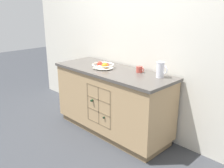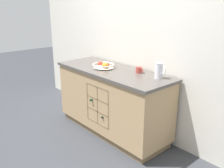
{
  "view_description": "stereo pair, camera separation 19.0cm",
  "coord_description": "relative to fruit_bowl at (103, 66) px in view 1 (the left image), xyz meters",
  "views": [
    {
      "loc": [
        2.23,
        -2.2,
        1.7
      ],
      "look_at": [
        0.0,
        0.0,
        0.69
      ],
      "focal_mm": 40.0,
      "sensor_mm": 36.0,
      "label": 1
    },
    {
      "loc": [
        2.35,
        -2.06,
        1.7
      ],
      "look_at": [
        0.0,
        0.0,
        0.69
      ],
      "focal_mm": 40.0,
      "sensor_mm": 36.0,
      "label": 2
    }
  ],
  "objects": [
    {
      "name": "kitchen_island",
      "position": [
        0.14,
        0.03,
        -0.47
      ],
      "size": [
        1.71,
        0.64,
        0.88
      ],
      "color": "olive",
      "rests_on": "ground_plane"
    },
    {
      "name": "white_pitcher",
      "position": [
        0.78,
        0.18,
        0.06
      ],
      "size": [
        0.15,
        0.1,
        0.18
      ],
      "color": "white",
      "rests_on": "kitchen_island"
    },
    {
      "name": "ground_plane",
      "position": [
        0.13,
        0.03,
        -0.92
      ],
      "size": [
        14.0,
        14.0,
        0.0
      ],
      "primitive_type": "plane",
      "color": "#383A3F"
    },
    {
      "name": "ceramic_mug",
      "position": [
        0.47,
        0.19,
        -0.0
      ],
      "size": [
        0.11,
        0.08,
        0.08
      ],
      "color": "#B7473D",
      "rests_on": "kitchen_island"
    },
    {
      "name": "fruit_bowl",
      "position": [
        0.0,
        0.0,
        0.0
      ],
      "size": [
        0.29,
        0.29,
        0.09
      ],
      "color": "silver",
      "rests_on": "kitchen_island"
    },
    {
      "name": "back_wall",
      "position": [
        0.13,
        0.4,
        0.36
      ],
      "size": [
        4.4,
        0.06,
        2.55
      ],
      "primitive_type": "cube",
      "color": "silver",
      "rests_on": "ground_plane"
    }
  ]
}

